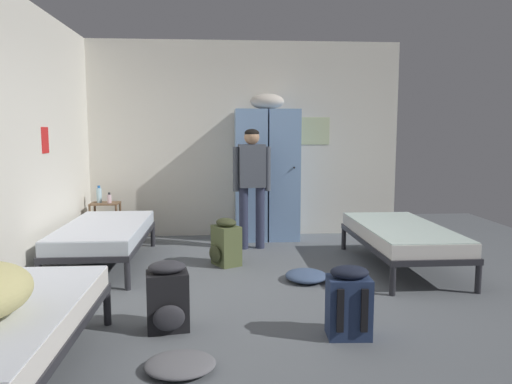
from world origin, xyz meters
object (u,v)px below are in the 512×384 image
object	(u,v)px
bed_left_front	(0,325)
bed_left_rear	(105,233)
bed_right	(401,235)
backpack_navy	(348,303)
backpack_olive	(226,243)
clothes_pile_denim	(306,276)
lotion_bottle	(109,198)
locker_bank	(267,172)
shelf_unit	(106,219)
backpack_black	(168,298)
water_bottle	(99,195)
person_traveler	(252,177)
clothes_pile_grey	(180,364)

from	to	relation	value
bed_left_front	bed_left_rear	world-z (taller)	same
bed_right	backpack_navy	distance (m)	2.10
bed_left_front	backpack_olive	bearing A→B (deg)	62.14
backpack_navy	clothes_pile_denim	world-z (taller)	backpack_navy
lotion_bottle	backpack_olive	bearing A→B (deg)	-37.23
locker_bank	clothes_pile_denim	size ratio (longest dim) A/B	4.43
backpack_navy	backpack_olive	size ratio (longest dim) A/B	1.00
shelf_unit	backpack_olive	size ratio (longest dim) A/B	1.04
backpack_black	backpack_olive	size ratio (longest dim) A/B	1.00
backpack_navy	locker_bank	bearing A→B (deg)	94.85
bed_left_front	backpack_black	xyz separation A→B (m)	(0.92, 0.78, -0.12)
water_bottle	backpack_olive	size ratio (longest dim) A/B	0.43
shelf_unit	clothes_pile_denim	world-z (taller)	shelf_unit
clothes_pile_denim	water_bottle	bearing A→B (deg)	143.00
locker_bank	bed_left_rear	world-z (taller)	locker_bank
bed_left_front	backpack_olive	size ratio (longest dim) A/B	3.45
bed_right	person_traveler	size ratio (longest dim) A/B	1.21
clothes_pile_grey	lotion_bottle	bearing A→B (deg)	108.51
shelf_unit	backpack_black	size ratio (longest dim) A/B	1.04
bed_left_front	backpack_olive	distance (m)	2.97
locker_bank	person_traveler	xyz separation A→B (m)	(-0.25, -0.58, -0.02)
backpack_olive	backpack_black	bearing A→B (deg)	-104.32
locker_bank	shelf_unit	size ratio (longest dim) A/B	3.63
bed_right	lotion_bottle	world-z (taller)	lotion_bottle
lotion_bottle	clothes_pile_denim	bearing A→B (deg)	-37.80
bed_left_front	bed_right	xyz separation A→B (m)	(3.37, 2.36, 0.00)
clothes_pile_denim	locker_bank	bearing A→B (deg)	96.14
shelf_unit	clothes_pile_grey	xyz separation A→B (m)	(1.31, -3.75, -0.30)
locker_bank	backpack_black	world-z (taller)	locker_bank
shelf_unit	backpack_olive	distance (m)	2.05
bed_right	lotion_bottle	size ratio (longest dim) A/B	13.06
person_traveler	backpack_black	size ratio (longest dim) A/B	2.87
water_bottle	backpack_black	distance (m)	3.37
bed_left_front	clothes_pile_grey	world-z (taller)	bed_left_front
bed_left_rear	backpack_olive	distance (m)	1.40
shelf_unit	person_traveler	world-z (taller)	person_traveler
bed_left_front	bed_left_rear	size ratio (longest dim) A/B	1.00
locker_bank	clothes_pile_grey	size ratio (longest dim) A/B	4.45
locker_bank	water_bottle	world-z (taller)	locker_bank
person_traveler	lotion_bottle	size ratio (longest dim) A/B	10.83
person_traveler	lotion_bottle	xyz separation A→B (m)	(-1.93, 0.40, -0.32)
clothes_pile_grey	clothes_pile_denim	xyz separation A→B (m)	(1.16, 1.85, 0.01)
backpack_olive	clothes_pile_denim	distance (m)	1.09
shelf_unit	backpack_olive	xyz separation A→B (m)	(1.64, -1.23, -0.09)
bed_right	clothes_pile_grey	distance (m)	3.24
locker_bank	backpack_black	xyz separation A→B (m)	(-1.08, -3.22, -0.71)
bed_left_rear	backpack_navy	xyz separation A→B (m)	(2.29, -2.15, -0.12)
water_bottle	backpack_navy	bearing A→B (deg)	-51.69
backpack_olive	clothes_pile_grey	distance (m)	2.55
locker_bank	backpack_olive	bearing A→B (deg)	-113.95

